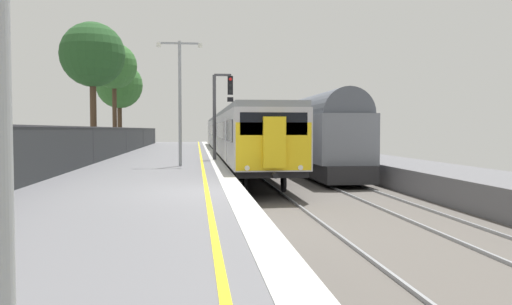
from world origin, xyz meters
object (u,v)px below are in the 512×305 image
background_tree_left (114,68)px  background_tree_right (92,57)px  freight_train_adjacent_track (290,132)px  background_tree_centre (118,87)px  commuter_train_at_platform (233,134)px  signal_gantry (220,106)px  platform_lamp_mid (180,92)px

background_tree_left → background_tree_right: (-0.30, -7.26, -0.13)m
freight_train_adjacent_track → background_tree_centre: (-13.86, 12.62, 4.13)m
commuter_train_at_platform → signal_gantry: bearing=-97.6°
platform_lamp_mid → freight_train_adjacent_track: bearing=61.7°
commuter_train_at_platform → background_tree_left: bearing=152.1°
signal_gantry → platform_lamp_mid: size_ratio=0.83×
commuter_train_at_platform → platform_lamp_mid: (-3.42, -15.60, 1.99)m
signal_gantry → background_tree_left: size_ratio=0.53×
commuter_train_at_platform → background_tree_right: size_ratio=4.76×
signal_gantry → background_tree_right: bearing=133.6°
commuter_train_at_platform → background_tree_centre: size_ratio=5.37×
signal_gantry → platform_lamp_mid: platform_lamp_mid is taller
background_tree_right → commuter_train_at_platform: bearing=13.4°
background_tree_left → signal_gantry: bearing=-63.5°
signal_gantry → background_tree_centre: bearing=111.1°
background_tree_centre → signal_gantry: bearing=-68.9°
signal_gantry → background_tree_right: 12.41m
signal_gantry → background_tree_left: bearing=116.5°
signal_gantry → background_tree_centre: size_ratio=0.58×
freight_train_adjacent_track → background_tree_centre: size_ratio=3.92×
freight_train_adjacent_track → background_tree_right: background_tree_right is taller
freight_train_adjacent_track → platform_lamp_mid: 15.76m
freight_train_adjacent_track → platform_lamp_mid: (-7.42, -13.78, 1.82)m
commuter_train_at_platform → freight_train_adjacent_track: bearing=-24.5°
freight_train_adjacent_track → background_tree_left: background_tree_left is taller
freight_train_adjacent_track → commuter_train_at_platform: bearing=155.5°
platform_lamp_mid → background_tree_centre: size_ratio=0.70×
commuter_train_at_platform → background_tree_left: size_ratio=4.87×
platform_lamp_mid → background_tree_left: bearing=106.1°
signal_gantry → background_tree_left: (-7.89, 15.87, 3.74)m
platform_lamp_mid → commuter_train_at_platform: bearing=77.6°
signal_gantry → commuter_train_at_platform: bearing=82.4°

